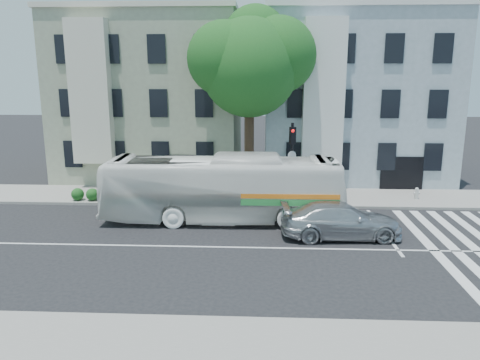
# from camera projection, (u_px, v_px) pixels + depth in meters

# --- Properties ---
(ground) EXTENTS (120.00, 120.00, 0.00)m
(ground) POSITION_uv_depth(u_px,v_px,m) (243.00, 248.00, 19.87)
(ground) COLOR black
(ground) RESTS_ON ground
(sidewalk_far) EXTENTS (80.00, 4.00, 0.15)m
(sidewalk_far) POSITION_uv_depth(u_px,v_px,m) (249.00, 197.00, 27.63)
(sidewalk_far) COLOR gray
(sidewalk_far) RESTS_ON ground
(sidewalk_near) EXTENTS (80.00, 4.00, 0.15)m
(sidewalk_near) POSITION_uv_depth(u_px,v_px,m) (230.00, 359.00, 12.07)
(sidewalk_near) COLOR gray
(sidewalk_near) RESTS_ON ground
(building_left) EXTENTS (12.00, 10.00, 11.00)m
(building_left) POSITION_uv_depth(u_px,v_px,m) (154.00, 97.00, 33.53)
(building_left) COLOR gray
(building_left) RESTS_ON ground
(building_right) EXTENTS (12.00, 10.00, 11.00)m
(building_right) POSITION_uv_depth(u_px,v_px,m) (351.00, 98.00, 32.88)
(building_right) COLOR #8B9DA6
(building_right) RESTS_ON ground
(street_tree) EXTENTS (7.30, 5.90, 11.10)m
(street_tree) POSITION_uv_depth(u_px,v_px,m) (251.00, 62.00, 26.58)
(street_tree) COLOR #2D2116
(street_tree) RESTS_ON ground
(bus) EXTENTS (3.00, 11.95, 3.32)m
(bus) POSITION_uv_depth(u_px,v_px,m) (223.00, 189.00, 23.08)
(bus) COLOR white
(bus) RESTS_ON ground
(sedan) EXTENTS (2.52, 5.51, 1.56)m
(sedan) POSITION_uv_depth(u_px,v_px,m) (341.00, 220.00, 20.97)
(sedan) COLOR #B9BCC1
(sedan) RESTS_ON ground
(hedge) EXTENTS (8.11, 4.22, 0.70)m
(hedge) POSITION_uv_depth(u_px,v_px,m) (152.00, 195.00, 26.32)
(hedge) COLOR #2C581C
(hedge) RESTS_ON sidewalk_far
(traffic_signal) EXTENTS (0.45, 0.54, 4.60)m
(traffic_signal) POSITION_uv_depth(u_px,v_px,m) (292.00, 153.00, 25.40)
(traffic_signal) COLOR black
(traffic_signal) RESTS_ON ground
(fire_hydrant) EXTENTS (0.38, 0.22, 0.67)m
(fire_hydrant) POSITION_uv_depth(u_px,v_px,m) (417.00, 193.00, 26.80)
(fire_hydrant) COLOR beige
(fire_hydrant) RESTS_ON sidewalk_far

